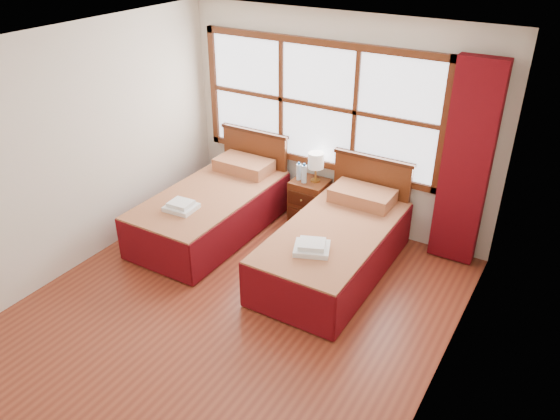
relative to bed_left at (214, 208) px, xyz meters
The scene contains 15 objects.
floor 1.67m from the bed_left, 46.80° to the right, with size 4.50×4.50×0.00m, color brown.
ceiling 2.81m from the bed_left, 46.80° to the right, with size 4.50×4.50×0.00m, color white.
wall_back 1.83m from the bed_left, 43.16° to the left, with size 4.00×4.00×0.00m, color silver.
wall_left 1.78m from the bed_left, 126.22° to the right, with size 4.50×4.50×0.00m, color silver.
wall_right 3.49m from the bed_left, 20.96° to the right, with size 4.50×4.50×0.00m, color silver.
window 1.79m from the bed_left, 49.29° to the left, with size 3.16×0.06×1.56m.
curtain 3.00m from the bed_left, 18.54° to the left, with size 0.50×0.16×2.30m, color maroon.
bed_left is the anchor object (origin of this frame).
bed_right 1.67m from the bed_left, ahead, with size 1.06×2.08×1.03m.
nightstand 1.21m from the bed_left, 41.07° to the left, with size 0.44×0.43×0.58m.
towels_left 0.63m from the bed_left, 91.88° to the right, with size 0.35×0.32×0.10m.
towels_right 1.78m from the bed_left, 18.49° to the right, with size 0.44×0.42×0.10m.
lamp 1.39m from the bed_left, 40.58° to the left, with size 0.19×0.19×0.38m.
bottle_near 1.15m from the bed_left, 44.91° to the left, with size 0.06×0.06×0.23m.
bottle_far 1.20m from the bed_left, 40.05° to the left, with size 0.07×0.07×0.26m.
Camera 1 is at (2.64, -3.47, 3.55)m, focal length 35.00 mm.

